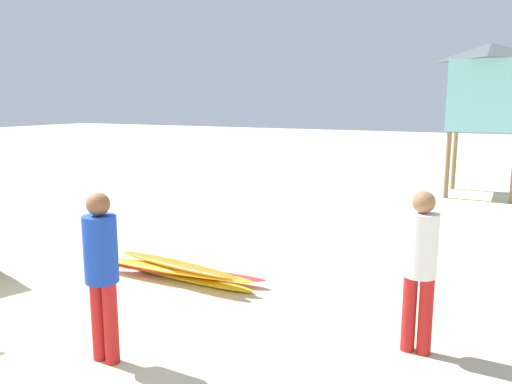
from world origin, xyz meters
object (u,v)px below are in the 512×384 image
object	(u,v)px
surfboard_pile	(180,271)
lifeguard_near_center	(420,262)
lifeguard_near_left	(102,266)
lifeguard_tower	(488,87)

from	to	relation	value
surfboard_pile	lifeguard_near_center	distance (m)	3.48
lifeguard_near_left	lifeguard_near_center	world-z (taller)	lifeguard_near_left
lifeguard_near_center	lifeguard_tower	xyz separation A→B (m)	(-0.03, 9.75, 1.93)
surfboard_pile	lifeguard_near_left	bearing A→B (deg)	-73.09
lifeguard_near_left	lifeguard_near_center	bearing A→B (deg)	30.51
lifeguard_near_center	lifeguard_near_left	bearing A→B (deg)	-149.49
lifeguard_near_left	surfboard_pile	bearing A→B (deg)	106.91
surfboard_pile	lifeguard_tower	distance (m)	10.12
surfboard_pile	lifeguard_near_left	size ratio (longest dim) A/B	1.51
lifeguard_near_left	lifeguard_near_center	size ratio (longest dim) A/B	1.01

